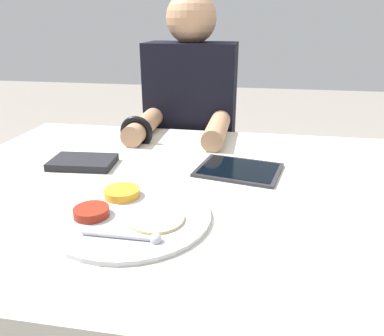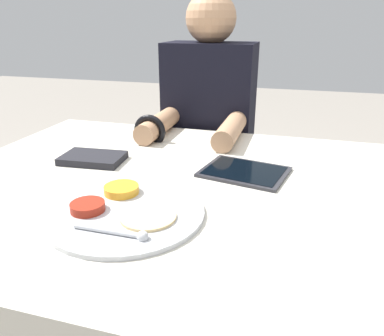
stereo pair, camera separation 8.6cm
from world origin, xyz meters
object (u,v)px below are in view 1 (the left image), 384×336
red_notebook (83,163)px  tablet_device (239,170)px  person_diner (191,162)px  thali_tray (129,214)px

red_notebook → tablet_device: bearing=4.2°
person_diner → tablet_device: bearing=-66.3°
thali_tray → red_notebook: 0.34m
red_notebook → thali_tray: bearing=-49.5°
tablet_device → person_diner: bearing=113.7°
thali_tray → tablet_device: (0.21, 0.29, -0.00)m
red_notebook → tablet_device: red_notebook is taller
thali_tray → tablet_device: thali_tray is taller
thali_tray → person_diner: size_ratio=0.27×
red_notebook → tablet_device: size_ratio=0.74×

